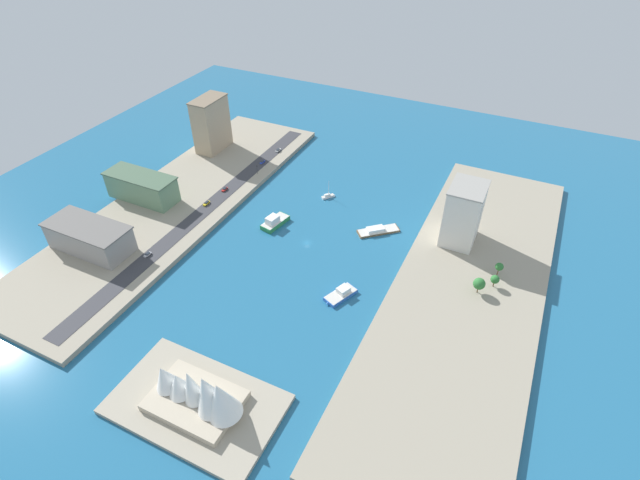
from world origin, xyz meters
TOP-DOWN VIEW (x-y plane):
  - ground_plane at (0.00, 0.00)m, footprint 440.00×440.00m
  - quay_west at (-89.42, 0.00)m, footprint 70.00×240.00m
  - quay_east at (89.42, 0.00)m, footprint 70.00×240.00m
  - peninsula_point at (-7.22, 110.10)m, footprint 66.93×39.99m
  - road_strip at (67.89, 0.00)m, footprint 10.06×228.00m
  - sailboat_small_white at (8.85, -46.70)m, footprint 7.10×8.35m
  - ferry_green_doubledeck at (24.69, -6.99)m, footprint 11.05×20.61m
  - barge_flat_brown at (-31.92, -26.49)m, footprint 22.84×21.35m
  - catamaran_blue at (-33.98, 29.97)m, footprint 13.32×18.39m
  - carpark_squat_concrete at (100.37, 57.45)m, footprint 46.45×20.64m
  - hotel_broad_white at (-75.44, -36.30)m, footprint 18.15×23.61m
  - terminal_long_green at (109.13, 7.41)m, footprint 44.98×17.31m
  - apartment_midrise_tan at (108.74, -65.83)m, footprint 14.91×27.38m
  - sedan_silver at (69.58, 49.79)m, footprint 2.07×4.58m
  - taxi_yellow_cab at (70.49, -3.53)m, footprint 1.93×5.23m
  - hatchback_blue at (66.08, -62.08)m, footprint 1.79×4.60m
  - pickup_red at (69.64, -21.60)m, footprint 2.11×4.94m
  - van_white at (64.83, -81.65)m, footprint 1.86×5.13m
  - traffic_light_waterfront at (61.43, -47.92)m, footprint 0.36×0.36m
  - opera_landmark at (-10.63, 110.10)m, footprint 40.37×24.47m
  - park_tree_cluster at (-96.44, -3.68)m, footprint 11.60×21.53m

SIDE VIEW (x-z plane):
  - ground_plane at x=0.00m, z-range 0.00..0.00m
  - peninsula_point at x=-7.22m, z-range 0.00..2.00m
  - sailboat_small_white at x=8.85m, z-range -5.04..7.13m
  - barge_flat_brown at x=-31.92m, z-range -0.49..2.77m
  - quay_west at x=-89.42m, z-range 0.00..2.89m
  - quay_east at x=89.42m, z-range 0.00..2.89m
  - catamaran_blue at x=-33.98m, z-range -0.79..3.81m
  - ferry_green_doubledeck at x=24.69m, z-range -1.01..5.62m
  - road_strip at x=67.89m, z-range 2.89..3.04m
  - pickup_red at x=69.64m, z-range 3.03..4.54m
  - sedan_silver at x=69.58m, z-range 3.03..4.56m
  - hatchback_blue at x=66.08m, z-range 3.01..4.64m
  - taxi_yellow_cab at x=70.49m, z-range 3.03..4.63m
  - van_white at x=64.83m, z-range 3.01..4.66m
  - traffic_light_waterfront at x=61.43m, z-range 3.98..10.48m
  - park_tree_cluster at x=-96.44m, z-range 4.03..12.60m
  - opera_landmark at x=-10.63m, z-range 0.11..20.52m
  - carpark_squat_concrete at x=100.37m, z-range 2.92..18.19m
  - terminal_long_green at x=109.13m, z-range 2.92..19.36m
  - hotel_broad_white at x=-75.44m, z-range 2.92..36.94m
  - apartment_midrise_tan at x=108.74m, z-range 2.92..40.43m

